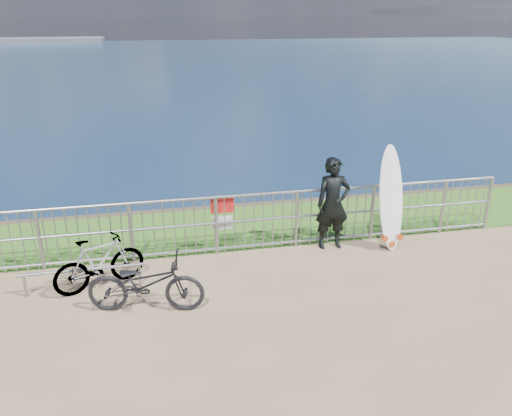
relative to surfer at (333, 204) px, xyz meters
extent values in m
plane|color=#2B5C19|center=(-1.64, 1.25, -0.86)|extent=(120.00, 120.00, 0.00)
cube|color=brown|center=(-1.64, 2.45, -3.37)|extent=(120.00, 0.30, 5.00)
plane|color=#1A314E|center=(-1.64, 88.55, -5.87)|extent=(260.00, 260.00, 0.00)
cylinder|color=gray|center=(-1.64, 0.15, 0.23)|extent=(10.00, 0.06, 0.06)
cylinder|color=gray|center=(-1.64, 0.15, -0.26)|extent=(10.00, 0.05, 0.05)
cylinder|color=gray|center=(-1.64, 0.15, -0.77)|extent=(10.00, 0.05, 0.05)
cylinder|color=gray|center=(-5.14, 0.15, -0.32)|extent=(0.06, 0.06, 1.10)
cylinder|color=gray|center=(-3.64, 0.15, -0.32)|extent=(0.06, 0.06, 1.10)
cylinder|color=gray|center=(-2.14, 0.15, -0.32)|extent=(0.06, 0.06, 1.10)
cylinder|color=gray|center=(-0.64, 0.15, -0.32)|extent=(0.06, 0.06, 1.10)
cylinder|color=gray|center=(0.86, 0.15, -0.32)|extent=(0.06, 0.06, 1.10)
cylinder|color=gray|center=(2.36, 0.15, -0.32)|extent=(0.06, 0.06, 1.10)
cylinder|color=gray|center=(3.36, 0.15, -0.32)|extent=(0.06, 0.06, 1.10)
cube|color=red|center=(-2.02, 0.21, 0.05)|extent=(0.42, 0.02, 0.30)
cube|color=white|center=(-2.02, 0.20, 0.05)|extent=(0.38, 0.01, 0.08)
cube|color=white|center=(-2.02, 0.21, -0.29)|extent=(0.36, 0.02, 0.26)
imported|color=black|center=(0.00, 0.00, 0.00)|extent=(0.64, 0.43, 1.73)
ellipsoid|color=white|center=(1.03, -0.22, 0.11)|extent=(0.59, 0.54, 1.96)
cone|color=#BF3B14|center=(0.88, -0.34, -0.59)|extent=(0.12, 0.21, 0.12)
cone|color=#BF3B14|center=(1.18, -0.34, -0.59)|extent=(0.12, 0.21, 0.12)
cone|color=#BF3B14|center=(1.03, -0.34, -0.72)|extent=(0.12, 0.21, 0.12)
imported|color=black|center=(-3.40, -1.49, -0.42)|extent=(1.79, 0.92, 0.90)
imported|color=black|center=(-4.12, -0.67, -0.43)|extent=(1.51, 0.96, 0.88)
cylinder|color=gray|center=(-4.38, -0.73, -0.49)|extent=(1.94, 0.05, 0.05)
cylinder|color=gray|center=(-5.25, -0.73, -0.68)|extent=(0.04, 0.04, 0.38)
cylinder|color=gray|center=(-3.51, -0.73, -0.68)|extent=(0.04, 0.04, 0.38)
camera|label=1|loc=(-3.12, -8.05, 3.28)|focal=35.00mm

